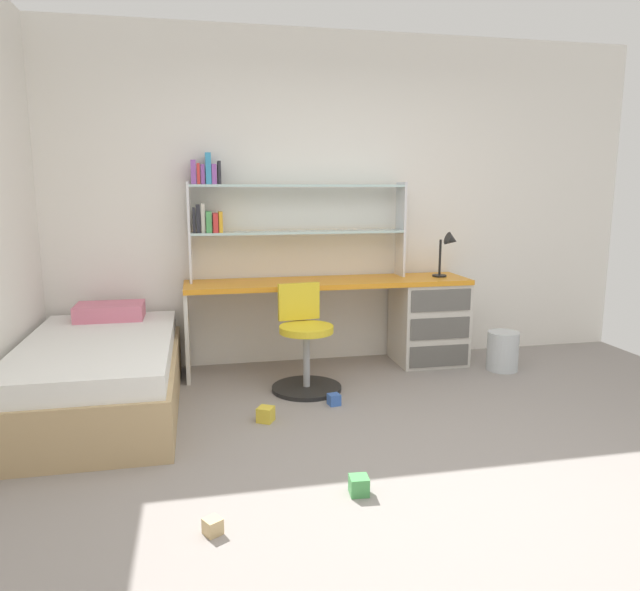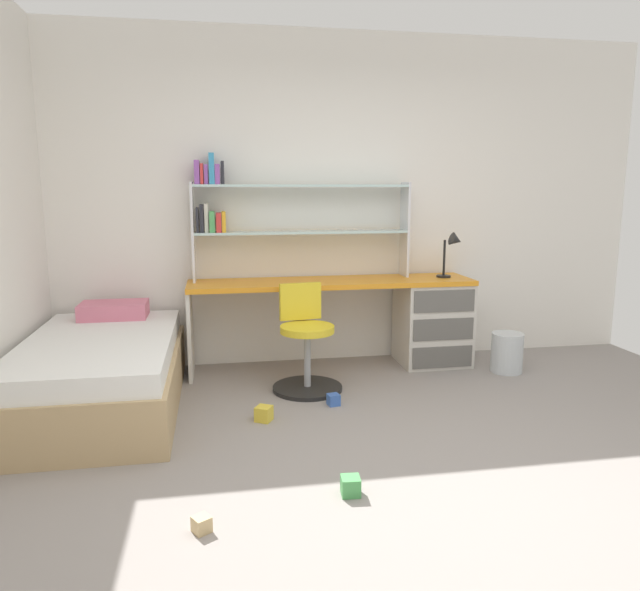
{
  "view_description": "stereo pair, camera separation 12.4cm",
  "coord_description": "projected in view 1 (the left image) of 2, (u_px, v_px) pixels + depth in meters",
  "views": [
    {
      "loc": [
        -1.08,
        -2.61,
        1.48
      ],
      "look_at": [
        -0.26,
        1.31,
        0.75
      ],
      "focal_mm": 33.0,
      "sensor_mm": 36.0,
      "label": 1
    },
    {
      "loc": [
        -0.96,
        -2.63,
        1.48
      ],
      "look_at": [
        -0.26,
        1.31,
        0.75
      ],
      "focal_mm": 33.0,
      "sensor_mm": 36.0,
      "label": 2
    }
  ],
  "objects": [
    {
      "name": "desk",
      "position": [
        402.0,
        315.0,
        5.0
      ],
      "size": [
        2.33,
        0.52,
        0.74
      ],
      "color": "orange",
      "rests_on": "ground_plane"
    },
    {
      "name": "room_shell",
      "position": [
        182.0,
        206.0,
        3.63
      ],
      "size": [
        5.56,
        5.63,
        2.76
      ],
      "color": "white",
      "rests_on": "ground_plane"
    },
    {
      "name": "waste_bin",
      "position": [
        503.0,
        351.0,
        4.86
      ],
      "size": [
        0.26,
        0.26,
        0.32
      ],
      "primitive_type": "cylinder",
      "color": "silver",
      "rests_on": "ground_plane"
    },
    {
      "name": "toy_block_green_0",
      "position": [
        359.0,
        485.0,
        2.89
      ],
      "size": [
        0.1,
        0.1,
        0.09
      ],
      "primitive_type": "cube",
      "rotation": [
        0.0,
        0.0,
        1.49
      ],
      "color": "#479E51",
      "rests_on": "ground_plane"
    },
    {
      "name": "desk_lamp",
      "position": [
        449.0,
        247.0,
        4.94
      ],
      "size": [
        0.2,
        0.17,
        0.38
      ],
      "color": "black",
      "rests_on": "desk"
    },
    {
      "name": "bookshelf_hutch",
      "position": [
        267.0,
        208.0,
        4.75
      ],
      "size": [
        1.78,
        0.22,
        1.01
      ],
      "color": "silver",
      "rests_on": "desk"
    },
    {
      "name": "bed_platform",
      "position": [
        100.0,
        375.0,
        3.95
      ],
      "size": [
        1.01,
        1.81,
        0.62
      ],
      "color": "tan",
      "rests_on": "ground_plane"
    },
    {
      "name": "ground_plane",
      "position": [
        423.0,
        486.0,
        3.0
      ],
      "size": [
        5.56,
        5.63,
        0.02
      ],
      "primitive_type": "cube",
      "color": "gray"
    },
    {
      "name": "toy_block_blue_2",
      "position": [
        334.0,
        400.0,
        4.09
      ],
      "size": [
        0.09,
        0.09,
        0.08
      ],
      "primitive_type": "cube",
      "rotation": [
        0.0,
        0.0,
        1.75
      ],
      "color": "#3860B7",
      "rests_on": "ground_plane"
    },
    {
      "name": "toy_block_yellow_1",
      "position": [
        266.0,
        414.0,
        3.79
      ],
      "size": [
        0.13,
        0.13,
        0.1
      ],
      "primitive_type": "cube",
      "rotation": [
        0.0,
        0.0,
        2.62
      ],
      "color": "gold",
      "rests_on": "ground_plane"
    },
    {
      "name": "toy_block_natural_3",
      "position": [
        213.0,
        526.0,
        2.56
      ],
      "size": [
        0.1,
        0.1,
        0.07
      ],
      "primitive_type": "cube",
      "rotation": [
        0.0,
        0.0,
        2.1
      ],
      "color": "tan",
      "rests_on": "ground_plane"
    },
    {
      "name": "swivel_chair",
      "position": [
        305.0,
        349.0,
        4.37
      ],
      "size": [
        0.52,
        0.52,
        0.78
      ],
      "color": "black",
      "rests_on": "ground_plane"
    }
  ]
}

